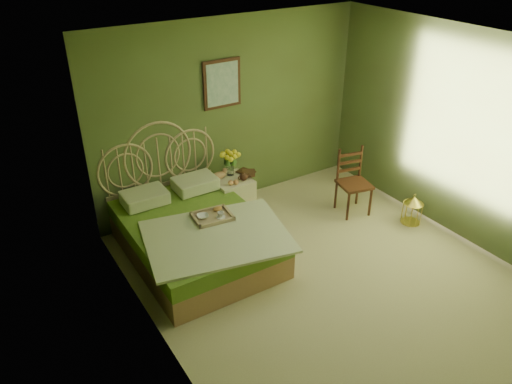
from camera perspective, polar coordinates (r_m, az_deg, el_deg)
floor at (r=5.91m, az=8.47°, el=-9.71°), size 4.50×4.50×0.00m
ceiling at (r=4.76m, az=10.80°, el=15.58°), size 4.50×4.50×0.00m
wall_back at (r=6.89m, az=-2.87°, el=8.89°), size 4.00×0.00×4.00m
wall_left at (r=4.30m, az=-11.24°, el=-5.02°), size 0.00×4.50×4.50m
wall_right at (r=6.61m, az=22.82°, el=5.71°), size 0.00×4.50×4.50m
wall_art at (r=6.66m, az=-3.90°, el=12.23°), size 0.54×0.04×0.64m
bed at (r=6.12m, az=-7.11°, el=-4.54°), size 1.79×2.26×1.40m
nightstand at (r=6.87m, az=-2.78°, el=0.14°), size 0.49×0.49×0.97m
chair at (r=7.00m, az=10.82°, el=1.65°), size 0.48×0.48×0.92m
birdcage at (r=7.05m, az=17.43°, el=-1.97°), size 0.26×0.26×0.40m
book_lower at (r=6.86m, az=-1.58°, el=2.02°), size 0.25×0.29×0.02m
book_upper at (r=6.85m, az=-1.58°, el=2.17°), size 0.27×0.30×0.02m
cereal_bowl at (r=5.93m, az=-6.10°, el=-2.78°), size 0.17×0.17×0.03m
coffee_cup at (r=5.91m, az=-4.07°, el=-2.62°), size 0.08×0.08×0.07m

